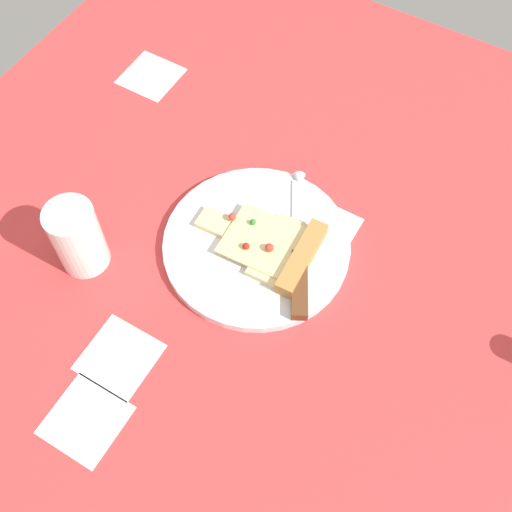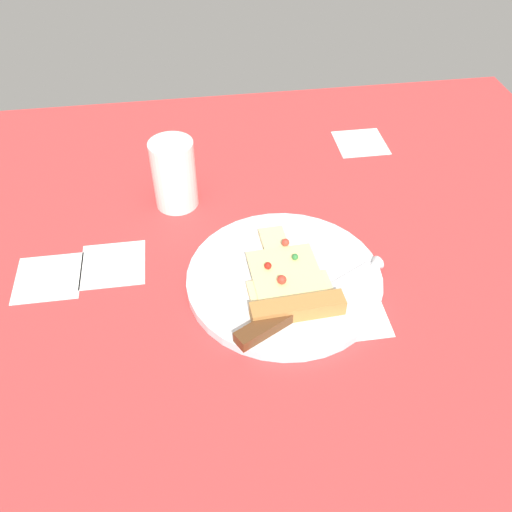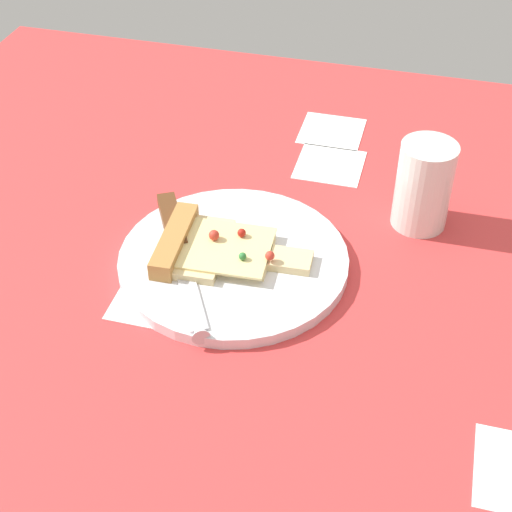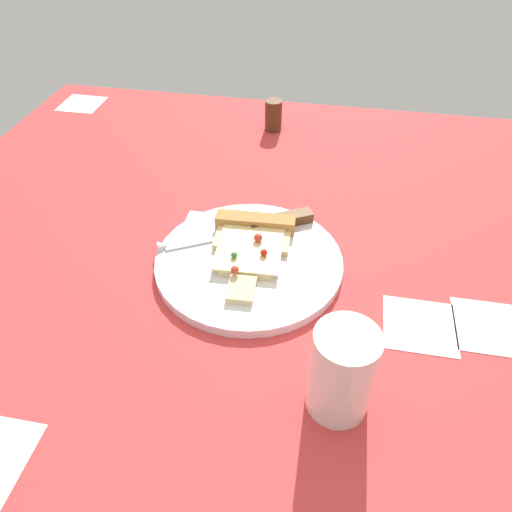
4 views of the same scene
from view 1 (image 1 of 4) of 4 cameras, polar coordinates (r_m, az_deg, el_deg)
ground_plane at (r=94.17cm, az=0.98°, el=0.86°), size 111.19×111.19×3.00cm
plate at (r=91.69cm, az=0.05°, el=0.98°), size 26.69×26.69×1.42cm
pizza_slice at (r=89.82cm, az=1.52°, el=0.83°), size 12.12×17.79×2.53cm
knife at (r=89.41cm, az=3.85°, el=-0.01°), size 22.09×13.31×2.45cm
drinking_glass at (r=89.89cm, az=-15.54°, el=1.60°), size 6.79×6.79×11.15cm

